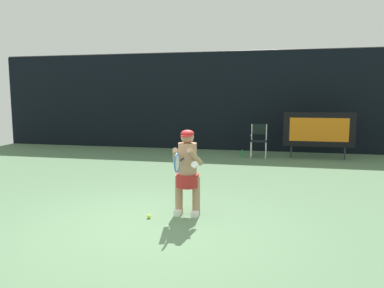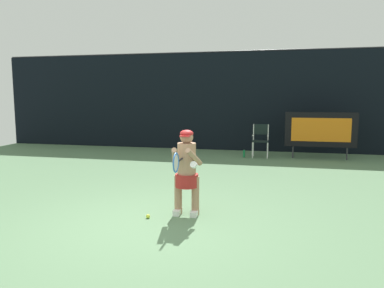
# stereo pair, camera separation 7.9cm
# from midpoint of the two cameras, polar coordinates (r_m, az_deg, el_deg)

# --- Properties ---
(ground) EXTENTS (18.00, 22.00, 0.03)m
(ground) POSITION_cam_midpoint_polar(r_m,az_deg,el_deg) (5.67, -7.37, -13.32)
(ground) COLOR #557754
(backdrop_screen) EXTENTS (18.00, 0.12, 3.66)m
(backdrop_screen) POSITION_cam_midpoint_polar(r_m,az_deg,el_deg) (13.78, 5.21, 6.58)
(backdrop_screen) COLOR black
(backdrop_screen) RESTS_ON ground
(scoreboard) EXTENTS (2.20, 0.21, 1.50)m
(scoreboard) POSITION_cam_midpoint_polar(r_m,az_deg,el_deg) (12.40, 19.51, 2.11)
(scoreboard) COLOR black
(scoreboard) RESTS_ON ground
(umpire_chair) EXTENTS (0.52, 0.44, 1.08)m
(umpire_chair) POSITION_cam_midpoint_polar(r_m,az_deg,el_deg) (12.34, 10.78, 0.85)
(umpire_chair) COLOR white
(umpire_chair) RESTS_ON ground
(water_bottle) EXTENTS (0.07, 0.07, 0.27)m
(water_bottle) POSITION_cam_midpoint_polar(r_m,az_deg,el_deg) (12.26, 8.27, -1.48)
(water_bottle) COLOR #1D8648
(water_bottle) RESTS_ON ground
(tennis_player) EXTENTS (0.53, 0.61, 1.44)m
(tennis_player) POSITION_cam_midpoint_polar(r_m,az_deg,el_deg) (6.17, -0.48, -3.95)
(tennis_player) COLOR white
(tennis_player) RESTS_ON ground
(tennis_racket) EXTENTS (0.03, 0.60, 0.31)m
(tennis_racket) POSITION_cam_midpoint_polar(r_m,az_deg,el_deg) (5.66, -2.05, -2.88)
(tennis_racket) COLOR black
(tennis_ball_spare) EXTENTS (0.07, 0.07, 0.07)m
(tennis_ball_spare) POSITION_cam_midpoint_polar(r_m,az_deg,el_deg) (6.19, -6.48, -11.08)
(tennis_ball_spare) COLOR #CCDB3D
(tennis_ball_spare) RESTS_ON ground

